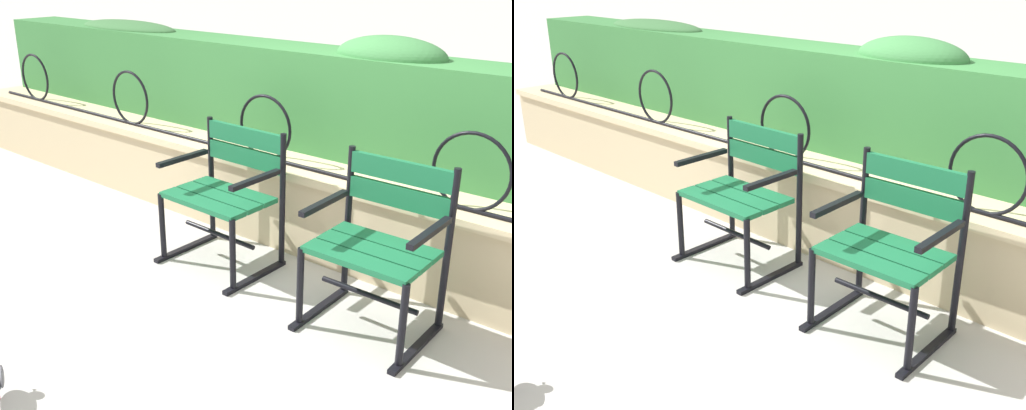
% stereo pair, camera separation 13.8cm
% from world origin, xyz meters
% --- Properties ---
extents(ground_plane, '(60.00, 60.00, 0.00)m').
position_xyz_m(ground_plane, '(0.00, 0.00, 0.00)').
color(ground_plane, '#B7B5AF').
extents(stone_wall, '(7.88, 0.41, 0.55)m').
position_xyz_m(stone_wall, '(0.00, 0.81, 0.28)').
color(stone_wall, '#C6B289').
rests_on(stone_wall, ground).
extents(iron_arch_fence, '(7.33, 0.02, 0.42)m').
position_xyz_m(iron_arch_fence, '(-0.38, 0.73, 0.72)').
color(iron_arch_fence, black).
rests_on(iron_arch_fence, stone_wall).
extents(hedge_row, '(7.73, 0.45, 0.78)m').
position_xyz_m(hedge_row, '(-0.02, 1.21, 0.90)').
color(hedge_row, '#387A3D').
rests_on(hedge_row, stone_wall).
extents(park_chair_left, '(0.65, 0.53, 0.83)m').
position_xyz_m(park_chair_left, '(-0.43, 0.33, 0.46)').
color(park_chair_left, '#19663D').
rests_on(park_chair_left, ground).
extents(park_chair_right, '(0.61, 0.53, 0.86)m').
position_xyz_m(park_chair_right, '(0.64, 0.29, 0.46)').
color(park_chair_right, '#19663D').
rests_on(park_chair_right, ground).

